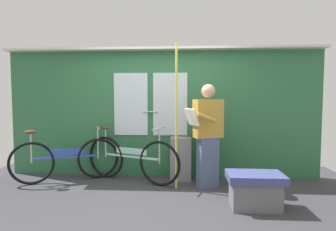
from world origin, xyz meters
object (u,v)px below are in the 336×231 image
Objects in this scene: bicycle_near_door at (66,159)px; bicycle_leaning_behind at (131,159)px; passenger_reading_newspaper at (207,133)px; bench_seat_corner at (255,190)px; handrail_pole at (176,117)px; trash_bin_by_wall at (181,159)px.

bicycle_near_door is 1.10m from bicycle_leaning_behind.
bench_seat_corner is at bearing 102.20° from passenger_reading_newspaper.
passenger_reading_newspaper reaches higher than bench_seat_corner.
handrail_pole is at bearing 146.13° from bench_seat_corner.
bicycle_near_door is 3.03m from bench_seat_corner.
bench_seat_corner is (0.54, -0.77, -0.61)m from passenger_reading_newspaper.
trash_bin_by_wall reaches higher than bench_seat_corner.
passenger_reading_newspaper is 0.73× the size of handrail_pole.
handrail_pole is at bearing -30.26° from bicycle_near_door.
bicycle_near_door is 2.02m from handrail_pole.
trash_bin_by_wall is 1.03× the size of bench_seat_corner.
bicycle_leaning_behind reaches higher than bicycle_near_door.
passenger_reading_newspaper is 1.12m from bench_seat_corner.
bicycle_near_door is 0.97× the size of bicycle_leaning_behind.
passenger_reading_newspaper is 0.55m from handrail_pole.
passenger_reading_newspaper is 2.23× the size of trash_bin_by_wall.
bicycle_leaning_behind is 1.10m from handrail_pole.
bicycle_near_door is 0.73× the size of handrail_pole.
bench_seat_corner is at bearing -40.80° from bicycle_near_door.
bicycle_leaning_behind is (1.09, 0.06, 0.01)m from bicycle_near_door.
passenger_reading_newspaper is at bearing -42.50° from trash_bin_by_wall.
bicycle_leaning_behind is at bearing 151.21° from bench_seat_corner.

